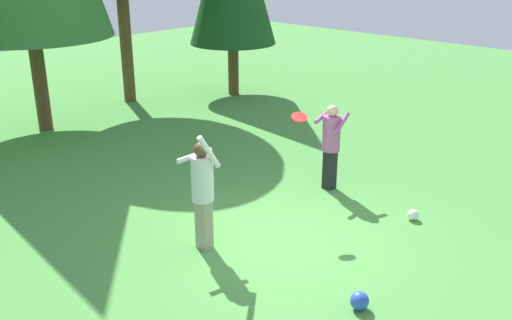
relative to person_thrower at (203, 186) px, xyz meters
name	(u,v)px	position (x,y,z in m)	size (l,w,h in m)	color
ground_plane	(284,242)	(0.99, -0.79, -1.05)	(40.00, 40.00, 0.00)	#4C9342
person_thrower	(203,186)	(0.00, 0.00, 0.00)	(0.62, 0.55, 1.94)	gray
person_catcher	(331,140)	(3.22, -0.03, -0.06)	(0.65, 0.58, 1.67)	black
frisbee	(299,117)	(1.94, -0.28, 0.72)	(0.37, 0.37, 0.12)	red
ball_blue	(360,301)	(0.29, -2.69, -0.93)	(0.25, 0.25, 0.25)	blue
ball_white	(413,215)	(3.11, -1.91, -0.95)	(0.20, 0.20, 0.20)	white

